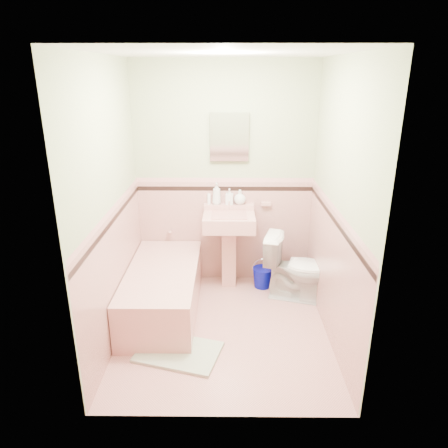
{
  "coord_description": "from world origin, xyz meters",
  "views": [
    {
      "loc": [
        0.04,
        -3.46,
        2.36
      ],
      "look_at": [
        0.0,
        0.25,
        1.0
      ],
      "focal_mm": 33.4,
      "sensor_mm": 36.0,
      "label": 1
    }
  ],
  "objects_px": {
    "bucket": "(263,277)",
    "soap_bottle_left": "(217,194)",
    "soap_bottle_mid": "(229,196)",
    "bathtub": "(163,291)",
    "shoe": "(174,343)",
    "soap_bottle_right": "(240,197)",
    "toilet": "(298,268)",
    "sink": "(229,251)",
    "medicine_cabinet": "(229,137)"
  },
  "relations": [
    {
      "from": "soap_bottle_mid",
      "to": "sink",
      "type": "bearing_deg",
      "value": -90.98
    },
    {
      "from": "toilet",
      "to": "bucket",
      "type": "xyz_separation_m",
      "value": [
        -0.35,
        0.25,
        -0.25
      ]
    },
    {
      "from": "soap_bottle_right",
      "to": "bucket",
      "type": "height_order",
      "value": "soap_bottle_right"
    },
    {
      "from": "shoe",
      "to": "medicine_cabinet",
      "type": "bearing_deg",
      "value": 77.15
    },
    {
      "from": "sink",
      "to": "toilet",
      "type": "relative_size",
      "value": 1.23
    },
    {
      "from": "soap_bottle_left",
      "to": "soap_bottle_mid",
      "type": "relative_size",
      "value": 1.38
    },
    {
      "from": "soap_bottle_left",
      "to": "bucket",
      "type": "bearing_deg",
      "value": -18.46
    },
    {
      "from": "toilet",
      "to": "sink",
      "type": "bearing_deg",
      "value": 87.96
    },
    {
      "from": "bucket",
      "to": "soap_bottle_right",
      "type": "bearing_deg",
      "value": 146.73
    },
    {
      "from": "medicine_cabinet",
      "to": "shoe",
      "type": "height_order",
      "value": "medicine_cabinet"
    },
    {
      "from": "bathtub",
      "to": "shoe",
      "type": "distance_m",
      "value": 0.68
    },
    {
      "from": "bathtub",
      "to": "soap_bottle_right",
      "type": "distance_m",
      "value": 1.34
    },
    {
      "from": "sink",
      "to": "soap_bottle_left",
      "type": "distance_m",
      "value": 0.67
    },
    {
      "from": "soap_bottle_left",
      "to": "toilet",
      "type": "bearing_deg",
      "value": -25.57
    },
    {
      "from": "sink",
      "to": "soap_bottle_mid",
      "type": "xyz_separation_m",
      "value": [
        0.0,
        0.18,
        0.6
      ]
    },
    {
      "from": "bucket",
      "to": "soap_bottle_left",
      "type": "bearing_deg",
      "value": 161.54
    },
    {
      "from": "bathtub",
      "to": "bucket",
      "type": "bearing_deg",
      "value": 26.36
    },
    {
      "from": "soap_bottle_mid",
      "to": "shoe",
      "type": "bearing_deg",
      "value": -110.35
    },
    {
      "from": "bathtub",
      "to": "medicine_cabinet",
      "type": "xyz_separation_m",
      "value": [
        0.68,
        0.74,
        1.47
      ]
    },
    {
      "from": "soap_bottle_left",
      "to": "toilet",
      "type": "distance_m",
      "value": 1.21
    },
    {
      "from": "medicine_cabinet",
      "to": "shoe",
      "type": "xyz_separation_m",
      "value": [
        -0.5,
        -1.38,
        -1.64
      ]
    },
    {
      "from": "toilet",
      "to": "soap_bottle_mid",
      "type": "bearing_deg",
      "value": 76.37
    },
    {
      "from": "soap_bottle_mid",
      "to": "shoe",
      "type": "distance_m",
      "value": 1.74
    },
    {
      "from": "soap_bottle_mid",
      "to": "medicine_cabinet",
      "type": "bearing_deg",
      "value": 95.83
    },
    {
      "from": "soap_bottle_mid",
      "to": "bucket",
      "type": "height_order",
      "value": "soap_bottle_mid"
    },
    {
      "from": "sink",
      "to": "shoe",
      "type": "distance_m",
      "value": 1.33
    },
    {
      "from": "soap_bottle_mid",
      "to": "toilet",
      "type": "bearing_deg",
      "value": -29.72
    },
    {
      "from": "soap_bottle_left",
      "to": "shoe",
      "type": "distance_m",
      "value": 1.72
    },
    {
      "from": "bathtub",
      "to": "shoe",
      "type": "xyz_separation_m",
      "value": [
        0.18,
        -0.64,
        -0.16
      ]
    },
    {
      "from": "soap_bottle_left",
      "to": "bucket",
      "type": "distance_m",
      "value": 1.11
    },
    {
      "from": "bathtub",
      "to": "shoe",
      "type": "relative_size",
      "value": 9.18
    },
    {
      "from": "toilet",
      "to": "soap_bottle_right",
      "type": "bearing_deg",
      "value": 71.9
    },
    {
      "from": "bucket",
      "to": "bathtub",
      "type": "bearing_deg",
      "value": -153.64
    },
    {
      "from": "bucket",
      "to": "shoe",
      "type": "xyz_separation_m",
      "value": [
        -0.89,
        -1.17,
        -0.06
      ]
    },
    {
      "from": "bathtub",
      "to": "soap_bottle_mid",
      "type": "distance_m",
      "value": 1.28
    },
    {
      "from": "bathtub",
      "to": "shoe",
      "type": "bearing_deg",
      "value": -74.05
    },
    {
      "from": "soap_bottle_mid",
      "to": "toilet",
      "type": "xyz_separation_m",
      "value": [
        0.74,
        -0.42,
        -0.68
      ]
    },
    {
      "from": "soap_bottle_mid",
      "to": "bucket",
      "type": "bearing_deg",
      "value": -24.55
    },
    {
      "from": "medicine_cabinet",
      "to": "bucket",
      "type": "bearing_deg",
      "value": -27.91
    },
    {
      "from": "medicine_cabinet",
      "to": "soap_bottle_mid",
      "type": "height_order",
      "value": "medicine_cabinet"
    },
    {
      "from": "bathtub",
      "to": "toilet",
      "type": "distance_m",
      "value": 1.46
    },
    {
      "from": "soap_bottle_left",
      "to": "bucket",
      "type": "relative_size",
      "value": 1.05
    },
    {
      "from": "sink",
      "to": "bathtub",
      "type": "bearing_deg",
      "value": -142.07
    },
    {
      "from": "bathtub",
      "to": "bucket",
      "type": "relative_size",
      "value": 6.41
    },
    {
      "from": "sink",
      "to": "bucket",
      "type": "distance_m",
      "value": 0.51
    },
    {
      "from": "shoe",
      "to": "soap_bottle_right",
      "type": "bearing_deg",
      "value": 72.33
    },
    {
      "from": "bathtub",
      "to": "toilet",
      "type": "xyz_separation_m",
      "value": [
        1.43,
        0.29,
        0.14
      ]
    },
    {
      "from": "bucket",
      "to": "medicine_cabinet",
      "type": "bearing_deg",
      "value": 152.09
    },
    {
      "from": "bathtub",
      "to": "sink",
      "type": "relative_size",
      "value": 1.68
    },
    {
      "from": "bathtub",
      "to": "soap_bottle_left",
      "type": "xyz_separation_m",
      "value": [
        0.54,
        0.71,
        0.85
      ]
    }
  ]
}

